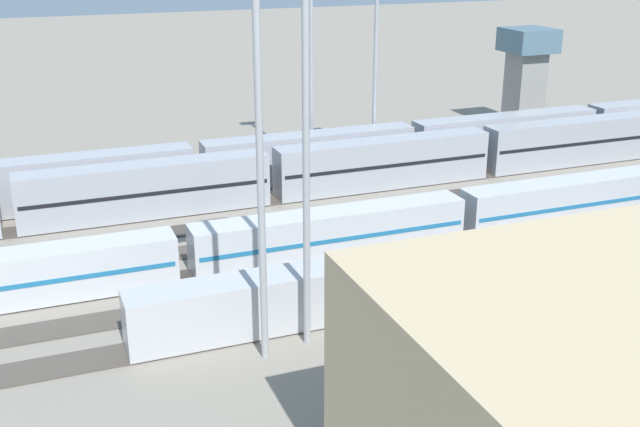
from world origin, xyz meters
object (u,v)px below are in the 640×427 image
at_px(train_on_track_6, 575,248).
at_px(control_tower, 526,71).
at_px(train_on_track_0, 310,157).
at_px(light_mast_3, 305,46).
at_px(train_on_track_1, 271,176).
at_px(train_on_track_4, 439,217).
at_px(light_mast_0, 376,27).
at_px(light_mast_1, 258,78).

height_order(train_on_track_6, control_tower, control_tower).
bearing_deg(train_on_track_0, light_mast_3, 69.13).
height_order(train_on_track_0, train_on_track_6, train_on_track_0).
distance_m(train_on_track_1, train_on_track_4, 18.13).
distance_m(train_on_track_0, light_mast_0, 15.45).
relative_size(light_mast_1, light_mast_3, 0.91).
height_order(train_on_track_1, light_mast_0, light_mast_0).
distance_m(train_on_track_1, train_on_track_6, 29.94).
bearing_deg(light_mast_3, light_mast_0, -120.93).
bearing_deg(light_mast_0, train_on_track_4, 79.38).
bearing_deg(light_mast_3, train_on_track_1, -103.27).
distance_m(light_mast_1, light_mast_3, 3.52).
distance_m(train_on_track_4, light_mast_1, 28.43).
bearing_deg(light_mast_3, control_tower, -136.89).
xyz_separation_m(train_on_track_1, train_on_track_0, (-5.92, -5.00, -0.00)).
bearing_deg(train_on_track_1, light_mast_3, 76.73).
bearing_deg(control_tower, light_mast_0, 19.52).
bearing_deg(control_tower, light_mast_1, 41.80).
relative_size(train_on_track_0, train_on_track_4, 1.32).
distance_m(train_on_track_4, light_mast_0, 26.18).
height_order(train_on_track_6, light_mast_1, light_mast_1).
relative_size(train_on_track_4, light_mast_0, 3.82).
distance_m(train_on_track_6, light_mast_0, 34.86).
xyz_separation_m(train_on_track_0, control_tower, (-34.61, -11.44, 5.11)).
relative_size(train_on_track_0, train_on_track_6, 1.80).
bearing_deg(train_on_track_4, control_tower, -134.01).
bearing_deg(control_tower, train_on_track_4, 45.99).
relative_size(train_on_track_1, control_tower, 7.24).
xyz_separation_m(train_on_track_1, train_on_track_6, (-16.47, 25.00, -0.51)).
bearing_deg(light_mast_0, light_mast_1, 56.05).
distance_m(train_on_track_0, train_on_track_4, 20.45).
relative_size(light_mast_0, light_mast_3, 0.79).
bearing_deg(train_on_track_1, light_mast_0, -153.47).
height_order(train_on_track_4, light_mast_0, light_mast_0).
distance_m(train_on_track_0, control_tower, 36.81).
relative_size(train_on_track_0, light_mast_3, 3.96).
distance_m(light_mast_1, control_tower, 67.97).
bearing_deg(light_mast_3, light_mast_1, 14.37).
xyz_separation_m(train_on_track_4, light_mast_0, (-4.15, -22.14, 13.34)).
bearing_deg(train_on_track_4, light_mast_3, 37.08).
bearing_deg(train_on_track_1, train_on_track_6, 123.37).
height_order(light_mast_1, control_tower, light_mast_1).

